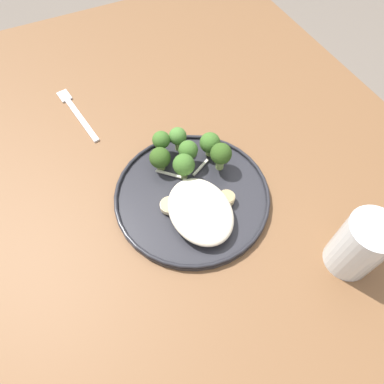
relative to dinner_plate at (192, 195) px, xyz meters
The scene contains 23 objects.
ground 0.75m from the dinner_plate, 135.20° to the left, with size 6.00×6.00×0.00m, color #665B51.
wooden_dining_table 0.09m from the dinner_plate, 135.20° to the left, with size 1.40×1.00×0.74m.
dinner_plate is the anchor object (origin of this frame).
noodle_bed 0.05m from the dinner_plate, ahead, with size 0.14×0.11×0.04m.
seared_scallop_left_edge 0.05m from the dinner_plate, ahead, with size 0.02×0.02×0.02m.
seared_scallop_center_golden 0.05m from the dinner_plate, 80.53° to the right, with size 0.03×0.03×0.01m.
seared_scallop_on_noodles 0.05m from the dinner_plate, 29.98° to the left, with size 0.03×0.03×0.01m.
seared_scallop_half_hidden 0.08m from the dinner_plate, ahead, with size 0.03×0.03×0.01m.
seared_scallop_tilted_round 0.07m from the dinner_plate, 18.30° to the right, with size 0.03×0.03×0.02m.
seared_scallop_rear_pale 0.07m from the dinner_plate, 51.57° to the left, with size 0.03×0.03×0.02m.
broccoli_floret_front_edge 0.12m from the dinner_plate, 168.46° to the left, with size 0.04×0.04×0.06m.
broccoli_floret_near_rim 0.08m from the dinner_plate, 160.00° to the left, with size 0.04×0.04×0.06m.
broccoli_floret_split_head 0.11m from the dinner_plate, 134.96° to the left, with size 0.04×0.04×0.05m.
broccoli_floret_center_pile 0.09m from the dinner_plate, 114.23° to the left, with size 0.04×0.04×0.06m.
broccoli_floret_tall_stalk 0.06m from the dinner_plate, behind, with size 0.04×0.04×0.06m.
broccoli_floret_rear_charred 0.09m from the dinner_plate, 161.66° to the right, with size 0.04×0.04×0.05m.
broccoli_floret_left_leaning 0.12m from the dinner_plate, behind, with size 0.03×0.03×0.06m.
onion_sliver_long_sliver 0.06m from the dinner_plate, 138.90° to the left, with size 0.05×0.01×0.00m, color silver.
onion_sliver_short_strip 0.02m from the dinner_plate, 107.23° to the right, with size 0.04×0.01×0.00m, color silver.
onion_sliver_curled_piece 0.06m from the dinner_plate, 160.75° to the right, with size 0.05×0.01×0.00m, color silver.
onion_sliver_pale_crescent 0.04m from the dinner_plate, behind, with size 0.06×0.01×0.00m, color silver.
water_glass 0.29m from the dinner_plate, 39.02° to the left, with size 0.08×0.08×0.12m.
dinner_fork 0.34m from the dinner_plate, 156.27° to the right, with size 0.19×0.05×0.00m.
Camera 1 is at (0.32, -0.16, 1.30)m, focal length 32.32 mm.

